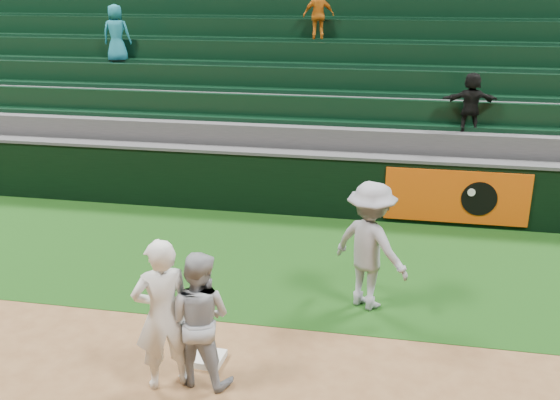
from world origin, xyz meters
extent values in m
plane|color=brown|center=(0.00, 0.00, 0.00)|extent=(70.00, 70.00, 0.00)
cube|color=#10340D|center=(0.00, 3.00, 0.00)|extent=(36.00, 4.20, 0.01)
cube|color=silver|center=(-0.24, -0.02, 0.04)|extent=(0.39, 0.39, 0.08)
imported|color=white|center=(-0.56, -0.53, 0.90)|extent=(0.78, 0.70, 1.80)
imported|color=#9DA0A7|center=(-0.21, -0.38, 0.80)|extent=(0.86, 0.71, 1.60)
imported|color=gray|center=(1.58, 1.73, 0.92)|extent=(1.36, 1.22, 1.83)
cube|color=black|center=(0.00, 5.20, 0.60)|extent=(36.00, 0.35, 1.20)
cube|color=#D84C0A|center=(3.00, 5.01, 0.60)|extent=(2.60, 0.05, 1.00)
cylinder|color=black|center=(3.40, 4.98, 0.60)|extent=(0.64, 0.02, 0.64)
cylinder|color=white|center=(3.25, 4.96, 0.72)|extent=(0.14, 0.02, 0.14)
cube|color=#424244|center=(0.00, 5.20, 1.22)|extent=(36.00, 0.40, 0.06)
cube|color=#3A3A3D|center=(0.00, 5.92, 0.82)|extent=(36.00, 0.85, 1.65)
cube|color=black|center=(0.00, 6.18, 1.90)|extent=(36.00, 0.14, 0.50)
cube|color=black|center=(0.00, 6.01, 1.69)|extent=(36.00, 0.45, 0.08)
cube|color=#3A3A3D|center=(0.00, 6.78, 1.05)|extent=(36.00, 0.85, 2.10)
cube|color=black|center=(0.00, 7.03, 2.35)|extent=(36.00, 0.14, 0.50)
cube|color=black|center=(0.00, 6.86, 2.14)|extent=(36.00, 0.45, 0.08)
cube|color=#3A3A3D|center=(0.00, 7.62, 1.27)|extent=(36.00, 0.85, 2.55)
cube|color=black|center=(0.00, 7.88, 2.80)|extent=(36.00, 0.14, 0.50)
cube|color=black|center=(0.00, 7.71, 2.59)|extent=(36.00, 0.45, 0.08)
cube|color=#3A3A3D|center=(0.00, 8.47, 1.50)|extent=(36.00, 0.85, 3.00)
cube|color=black|center=(0.00, 8.73, 3.25)|extent=(36.00, 0.14, 0.50)
cube|color=black|center=(0.00, 8.56, 3.04)|extent=(36.00, 0.45, 0.08)
cube|color=#3A3A3D|center=(0.00, 9.32, 1.73)|extent=(36.00, 0.85, 3.45)
cube|color=black|center=(0.00, 9.58, 3.70)|extent=(36.00, 0.14, 0.50)
cube|color=black|center=(0.00, 9.41, 3.49)|extent=(36.00, 0.45, 0.08)
cube|color=#3A3A3D|center=(0.00, 10.18, 1.95)|extent=(36.00, 0.85, 3.90)
cube|color=#3A3A3D|center=(0.00, 11.02, 2.17)|extent=(36.00, 0.85, 4.35)
imported|color=#176C81|center=(-4.61, 7.58, 3.20)|extent=(0.68, 0.48, 1.30)
imported|color=#C26412|center=(-0.06, 8.43, 3.60)|extent=(0.76, 0.47, 1.20)
imported|color=black|center=(3.18, 5.88, 2.20)|extent=(1.06, 0.47, 1.11)
camera|label=1|loc=(1.82, -6.21, 4.37)|focal=40.00mm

